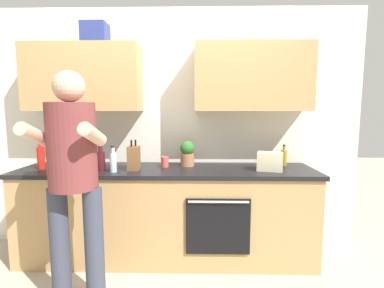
{
  "coord_description": "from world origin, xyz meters",
  "views": [
    {
      "loc": [
        0.3,
        -2.68,
        1.46
      ],
      "look_at": [
        0.25,
        -0.1,
        1.15
      ],
      "focal_mm": 26.57,
      "sensor_mm": 36.0,
      "label": 1
    }
  ],
  "objects_px": {
    "knife_block": "(134,158)",
    "bottle_hotsauce": "(41,156)",
    "bottle_water": "(113,161)",
    "bottle_wine": "(101,160)",
    "potted_herb": "(187,153)",
    "bottle_soda": "(72,154)",
    "person_standing": "(73,171)",
    "grocery_bag_rice": "(270,161)",
    "bottle_oil": "(284,157)",
    "cup_ceramic": "(165,162)"
  },
  "relations": [
    {
      "from": "bottle_soda",
      "to": "potted_herb",
      "type": "distance_m",
      "value": 1.11
    },
    {
      "from": "bottle_oil",
      "to": "knife_block",
      "type": "xyz_separation_m",
      "value": [
        -1.47,
        -0.24,
        0.03
      ]
    },
    {
      "from": "bottle_water",
      "to": "bottle_hotsauce",
      "type": "relative_size",
      "value": 0.82
    },
    {
      "from": "person_standing",
      "to": "bottle_soda",
      "type": "distance_m",
      "value": 0.73
    },
    {
      "from": "potted_herb",
      "to": "grocery_bag_rice",
      "type": "xyz_separation_m",
      "value": [
        0.78,
        -0.2,
        -0.04
      ]
    },
    {
      "from": "cup_ceramic",
      "to": "potted_herb",
      "type": "xyz_separation_m",
      "value": [
        0.22,
        0.06,
        0.08
      ]
    },
    {
      "from": "bottle_oil",
      "to": "cup_ceramic",
      "type": "xyz_separation_m",
      "value": [
        -1.2,
        -0.11,
        -0.03
      ]
    },
    {
      "from": "bottle_wine",
      "to": "cup_ceramic",
      "type": "height_order",
      "value": "bottle_wine"
    },
    {
      "from": "bottle_water",
      "to": "grocery_bag_rice",
      "type": "bearing_deg",
      "value": 4.11
    },
    {
      "from": "bottle_water",
      "to": "bottle_wine",
      "type": "xyz_separation_m",
      "value": [
        -0.13,
        0.05,
        0.01
      ]
    },
    {
      "from": "bottle_water",
      "to": "bottle_soda",
      "type": "bearing_deg",
      "value": 162.54
    },
    {
      "from": "cup_ceramic",
      "to": "grocery_bag_rice",
      "type": "distance_m",
      "value": 1.01
    },
    {
      "from": "person_standing",
      "to": "potted_herb",
      "type": "xyz_separation_m",
      "value": [
        0.79,
        0.82,
        0.0
      ]
    },
    {
      "from": "bottle_oil",
      "to": "potted_herb",
      "type": "height_order",
      "value": "potted_herb"
    },
    {
      "from": "bottle_soda",
      "to": "bottle_water",
      "type": "bearing_deg",
      "value": -17.46
    },
    {
      "from": "person_standing",
      "to": "bottle_wine",
      "type": "bearing_deg",
      "value": 89.62
    },
    {
      "from": "bottle_water",
      "to": "knife_block",
      "type": "xyz_separation_m",
      "value": [
        0.16,
        0.11,
        0.01
      ]
    },
    {
      "from": "person_standing",
      "to": "potted_herb",
      "type": "bearing_deg",
      "value": 46.03
    },
    {
      "from": "bottle_wine",
      "to": "potted_herb",
      "type": "distance_m",
      "value": 0.83
    },
    {
      "from": "knife_block",
      "to": "bottle_water",
      "type": "bearing_deg",
      "value": -147.16
    },
    {
      "from": "person_standing",
      "to": "bottle_soda",
      "type": "xyz_separation_m",
      "value": [
        -0.3,
        0.66,
        0.02
      ]
    },
    {
      "from": "bottle_hotsauce",
      "to": "bottle_oil",
      "type": "bearing_deg",
      "value": 4.98
    },
    {
      "from": "cup_ceramic",
      "to": "bottle_soda",
      "type": "bearing_deg",
      "value": -173.35
    },
    {
      "from": "bottle_water",
      "to": "potted_herb",
      "type": "xyz_separation_m",
      "value": [
        0.66,
        0.3,
        0.03
      ]
    },
    {
      "from": "bottle_oil",
      "to": "person_standing",
      "type": "bearing_deg",
      "value": -153.85
    },
    {
      "from": "cup_ceramic",
      "to": "bottle_hotsauce",
      "type": "bearing_deg",
      "value": -175.12
    },
    {
      "from": "knife_block",
      "to": "bottle_hotsauce",
      "type": "bearing_deg",
      "value": 177.85
    },
    {
      "from": "bottle_hotsauce",
      "to": "grocery_bag_rice",
      "type": "bearing_deg",
      "value": -0.95
    },
    {
      "from": "bottle_wine",
      "to": "bottle_water",
      "type": "bearing_deg",
      "value": -22.55
    },
    {
      "from": "person_standing",
      "to": "bottle_oil",
      "type": "distance_m",
      "value": 1.97
    },
    {
      "from": "knife_block",
      "to": "potted_herb",
      "type": "xyz_separation_m",
      "value": [
        0.5,
        0.19,
        0.02
      ]
    },
    {
      "from": "bottle_soda",
      "to": "bottle_wine",
      "type": "height_order",
      "value": "bottle_soda"
    },
    {
      "from": "bottle_soda",
      "to": "potted_herb",
      "type": "height_order",
      "value": "bottle_soda"
    },
    {
      "from": "bottle_soda",
      "to": "bottle_hotsauce",
      "type": "xyz_separation_m",
      "value": [
        -0.3,
        0.0,
        -0.03
      ]
    },
    {
      "from": "bottle_water",
      "to": "bottle_wine",
      "type": "relative_size",
      "value": 0.93
    },
    {
      "from": "bottle_oil",
      "to": "knife_block",
      "type": "relative_size",
      "value": 0.75
    },
    {
      "from": "bottle_hotsauce",
      "to": "bottle_wine",
      "type": "distance_m",
      "value": 0.61
    },
    {
      "from": "cup_ceramic",
      "to": "grocery_bag_rice",
      "type": "relative_size",
      "value": 0.44
    },
    {
      "from": "bottle_hotsauce",
      "to": "potted_herb",
      "type": "relative_size",
      "value": 1.16
    },
    {
      "from": "bottle_soda",
      "to": "grocery_bag_rice",
      "type": "bearing_deg",
      "value": -1.05
    },
    {
      "from": "knife_block",
      "to": "potted_herb",
      "type": "distance_m",
      "value": 0.53
    },
    {
      "from": "person_standing",
      "to": "knife_block",
      "type": "distance_m",
      "value": 0.7
    },
    {
      "from": "bottle_oil",
      "to": "grocery_bag_rice",
      "type": "distance_m",
      "value": 0.31
    },
    {
      "from": "person_standing",
      "to": "potted_herb",
      "type": "distance_m",
      "value": 1.14
    },
    {
      "from": "bottle_soda",
      "to": "grocery_bag_rice",
      "type": "xyz_separation_m",
      "value": [
        1.88,
        -0.03,
        -0.06
      ]
    },
    {
      "from": "bottle_oil",
      "to": "knife_block",
      "type": "bearing_deg",
      "value": -170.72
    },
    {
      "from": "bottle_soda",
      "to": "grocery_bag_rice",
      "type": "relative_size",
      "value": 1.5
    },
    {
      "from": "bottle_hotsauce",
      "to": "knife_block",
      "type": "bearing_deg",
      "value": -2.15
    },
    {
      "from": "cup_ceramic",
      "to": "knife_block",
      "type": "bearing_deg",
      "value": -154.02
    },
    {
      "from": "person_standing",
      "to": "bottle_soda",
      "type": "relative_size",
      "value": 5.06
    }
  ]
}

